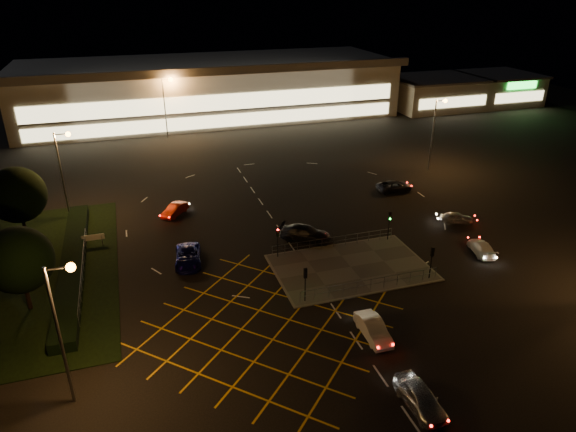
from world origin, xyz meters
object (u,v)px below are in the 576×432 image
object	(u,v)px
signal_se	(432,256)
car_circ_red	(175,210)
car_right_silver	(456,218)
car_queue_white	(373,329)
car_left_blue	(188,257)
signal_sw	(305,278)
signal_nw	(278,236)
car_east_grey	(395,186)
car_near_silver	(421,398)
car_far_dkgrey	(305,233)
signal_ne	(389,220)
car_approach_white	(482,248)

from	to	relation	value
signal_se	car_circ_red	bearing A→B (deg)	-46.12
car_right_silver	car_circ_red	xyz separation A→B (m)	(-29.78, 11.72, 0.04)
car_queue_white	car_left_blue	size ratio (longest dim) A/B	0.82
signal_se	car_queue_white	size ratio (longest dim) A/B	0.73
signal_sw	signal_nw	size ratio (longest dim) A/B	1.00
car_queue_white	car_east_grey	bearing A→B (deg)	59.85
signal_se	car_near_silver	world-z (taller)	signal_se
car_near_silver	car_queue_white	xyz separation A→B (m)	(0.36, 7.39, -0.06)
signal_se	car_right_silver	world-z (taller)	signal_se
signal_se	car_far_dkgrey	distance (m)	13.56
signal_se	car_east_grey	xyz separation A→B (m)	(7.37, 20.15, -1.71)
signal_ne	car_right_silver	distance (m)	9.64
car_right_silver	signal_ne	bearing A→B (deg)	123.85
car_near_silver	car_circ_red	xyz separation A→B (m)	(-11.47, 34.57, -0.11)
car_left_blue	signal_se	bearing A→B (deg)	-17.03
signal_nw	car_queue_white	size ratio (longest dim) A/B	0.73
car_east_grey	car_right_silver	bearing A→B (deg)	-167.51
signal_nw	car_near_silver	xyz separation A→B (m)	(3.04, -21.32, -1.60)
signal_ne	car_east_grey	size ratio (longest dim) A/B	0.67
car_circ_red	car_left_blue	bearing A→B (deg)	-50.95
car_east_grey	car_near_silver	bearing A→B (deg)	155.96
car_queue_white	car_right_silver	size ratio (longest dim) A/B	1.20
car_near_silver	car_queue_white	distance (m)	7.39
car_east_grey	car_left_blue	bearing A→B (deg)	112.84
signal_ne	car_east_grey	xyz separation A→B (m)	(7.37, 12.17, -1.71)
car_circ_red	car_queue_white	bearing A→B (deg)	-27.06
signal_ne	signal_se	bearing A→B (deg)	-90.00
signal_ne	car_far_dkgrey	bearing A→B (deg)	161.53
signal_sw	car_circ_red	size ratio (longest dim) A/B	0.79
signal_sw	car_near_silver	size ratio (longest dim) A/B	0.70
car_circ_red	car_approach_white	distance (m)	33.60
car_queue_white	car_far_dkgrey	size ratio (longest dim) A/B	0.80
signal_se	signal_ne	size ratio (longest dim) A/B	1.00
car_left_blue	car_approach_white	bearing A→B (deg)	-5.85
signal_sw	car_queue_white	size ratio (longest dim) A/B	0.73
signal_se	signal_nw	bearing A→B (deg)	-33.65
car_far_dkgrey	car_circ_red	xyz separation A→B (m)	(-12.26, 10.53, -0.12)
car_far_dkgrey	car_circ_red	world-z (taller)	car_far_dkgrey
signal_sw	car_far_dkgrey	size ratio (longest dim) A/B	0.59
signal_nw	car_approach_white	world-z (taller)	signal_nw
signal_ne	car_left_blue	size ratio (longest dim) A/B	0.60
car_east_grey	signal_se	bearing A→B (deg)	161.87
car_queue_white	car_far_dkgrey	xyz separation A→B (m)	(0.44, 16.66, 0.07)
car_right_silver	car_approach_white	size ratio (longest dim) A/B	0.85
car_east_grey	signal_nw	bearing A→B (deg)	124.09
car_right_silver	car_circ_red	size ratio (longest dim) A/B	0.90
car_queue_white	car_east_grey	world-z (taller)	car_queue_white
signal_sw	signal_ne	world-z (taller)	same
car_queue_white	car_right_silver	distance (m)	23.69
car_near_silver	signal_ne	bearing A→B (deg)	65.56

